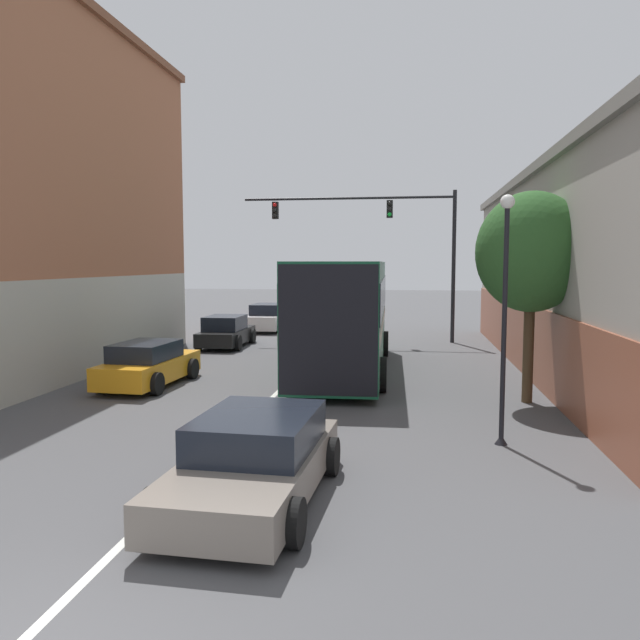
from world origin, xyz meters
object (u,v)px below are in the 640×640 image
parked_car_left_far (268,318)px  street_tree_near (531,253)px  parked_car_left_near (226,332)px  parked_car_left_mid (148,365)px  bus (344,310)px  hatchback_foreground (255,460)px  traffic_signal_gantry (390,232)px  street_lamp (505,312)px

parked_car_left_far → street_tree_near: 19.52m
parked_car_left_near → parked_car_left_mid: parked_car_left_near is taller
parked_car_left_near → street_tree_near: size_ratio=0.75×
bus → street_tree_near: (5.28, -4.11, 1.85)m
hatchback_foreground → parked_car_left_far: parked_car_left_far is taller
street_tree_near → traffic_signal_gantry: bearing=108.2°
hatchback_foreground → traffic_signal_gantry: traffic_signal_gantry is taller
bus → parked_car_left_mid: size_ratio=2.64×
street_lamp → parked_car_left_mid: bearing=153.7°
bus → hatchback_foreground: 11.84m
bus → parked_car_left_mid: bus is taller
parked_car_left_far → street_tree_near: size_ratio=0.78×
hatchback_foreground → parked_car_left_near: parked_car_left_near is taller
parked_car_left_mid → parked_car_left_far: size_ratio=0.97×
parked_car_left_far → hatchback_foreground: bearing=-169.1°
parked_car_left_near → parked_car_left_mid: 8.77m
parked_car_left_mid → street_tree_near: (10.80, -0.66, 3.29)m
bus → parked_car_left_mid: 6.66m
parked_car_left_mid → traffic_signal_gantry: size_ratio=0.42×
traffic_signal_gantry → street_lamp: bearing=-80.2°
traffic_signal_gantry → street_lamp: (2.82, -16.39, -2.41)m
hatchback_foreground → parked_car_left_far: bearing=15.2°
street_lamp → parked_car_left_near: bearing=126.0°
parked_car_left_mid → parked_car_left_far: bearing=2.5°
bus → street_tree_near: size_ratio=1.99×
bus → parked_car_left_near: bearing=45.7°
parked_car_left_mid → street_lamp: 10.87m
bus → hatchback_foreground: size_ratio=2.37×
bus → traffic_signal_gantry: bearing=-10.1°
parked_car_left_mid → bus: bearing=-55.1°
parked_car_left_far → bus: bearing=-157.2°
hatchback_foreground → street_tree_near: street_tree_near is taller
street_tree_near → parked_car_left_far: bearing=123.7°
traffic_signal_gantry → street_tree_near: size_ratio=1.79×
parked_car_left_mid → street_lamp: (9.57, -4.72, 2.05)m
bus → hatchback_foreground: bearing=177.7°
parked_car_left_near → traffic_signal_gantry: traffic_signal_gantry is taller
traffic_signal_gantry → street_lamp: 16.80m
parked_car_left_mid → parked_car_left_far: (0.10, 15.35, 0.06)m
street_lamp → parked_car_left_far: bearing=115.2°
street_lamp → hatchback_foreground: bearing=-139.6°
hatchback_foreground → parked_car_left_mid: (-5.36, 8.30, 0.01)m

